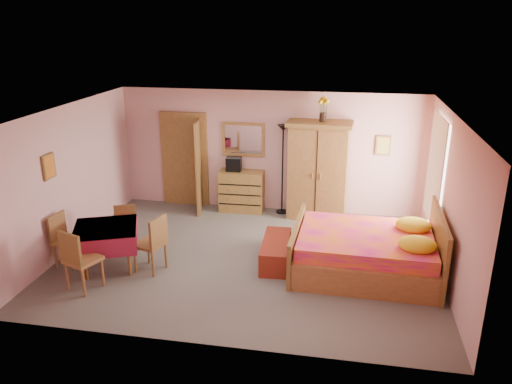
% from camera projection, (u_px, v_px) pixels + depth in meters
% --- Properties ---
extents(floor, '(6.50, 6.50, 0.00)m').
position_uv_depth(floor, '(247.00, 258.00, 8.81)').
color(floor, slate).
rests_on(floor, ground).
extents(ceiling, '(6.50, 6.50, 0.00)m').
position_uv_depth(ceiling, '(246.00, 112.00, 7.95)').
color(ceiling, brown).
rests_on(ceiling, wall_back).
extents(wall_back, '(6.50, 0.10, 2.60)m').
position_uv_depth(wall_back, '(270.00, 152.00, 10.70)').
color(wall_back, '#DDA0A1').
rests_on(wall_back, floor).
extents(wall_front, '(6.50, 0.10, 2.60)m').
position_uv_depth(wall_front, '(207.00, 255.00, 6.06)').
color(wall_front, '#DDA0A1').
rests_on(wall_front, floor).
extents(wall_left, '(0.10, 5.00, 2.60)m').
position_uv_depth(wall_left, '(69.00, 178.00, 8.93)').
color(wall_left, '#DDA0A1').
rests_on(wall_left, floor).
extents(wall_right, '(0.10, 5.00, 2.60)m').
position_uv_depth(wall_right, '(450.00, 201.00, 7.83)').
color(wall_right, '#DDA0A1').
rests_on(wall_right, floor).
extents(doorway, '(1.06, 0.12, 2.15)m').
position_uv_depth(doorway, '(185.00, 160.00, 11.08)').
color(doorway, '#9E6B35').
rests_on(doorway, floor).
extents(window, '(0.08, 1.40, 1.95)m').
position_uv_depth(window, '(436.00, 170.00, 8.90)').
color(window, white).
rests_on(window, wall_right).
extents(picture_left, '(0.04, 0.32, 0.42)m').
position_uv_depth(picture_left, '(49.00, 166.00, 8.23)').
color(picture_left, orange).
rests_on(picture_left, wall_left).
extents(picture_back, '(0.30, 0.04, 0.40)m').
position_uv_depth(picture_back, '(383.00, 145.00, 10.19)').
color(picture_back, '#D8BF59').
rests_on(picture_back, wall_back).
extents(chest_of_drawers, '(0.96, 0.50, 0.90)m').
position_uv_depth(chest_of_drawers, '(242.00, 191.00, 10.87)').
color(chest_of_drawers, olive).
rests_on(chest_of_drawers, floor).
extents(wall_mirror, '(0.93, 0.06, 0.73)m').
position_uv_depth(wall_mirror, '(243.00, 139.00, 10.70)').
color(wall_mirror, white).
rests_on(wall_mirror, wall_back).
extents(stereo, '(0.33, 0.25, 0.29)m').
position_uv_depth(stereo, '(234.00, 164.00, 10.71)').
color(stereo, black).
rests_on(stereo, chest_of_drawers).
extents(floor_lamp, '(0.32, 0.32, 1.94)m').
position_uv_depth(floor_lamp, '(282.00, 170.00, 10.57)').
color(floor_lamp, black).
rests_on(floor_lamp, floor).
extents(wardrobe, '(1.34, 0.74, 2.05)m').
position_uv_depth(wardrobe, '(318.00, 171.00, 10.31)').
color(wardrobe, olive).
rests_on(wardrobe, floor).
extents(sunflower_vase, '(0.20, 0.20, 0.50)m').
position_uv_depth(sunflower_vase, '(323.00, 109.00, 9.89)').
color(sunflower_vase, yellow).
rests_on(sunflower_vase, wardrobe).
extents(bed, '(2.44, 1.95, 1.10)m').
position_uv_depth(bed, '(365.00, 241.00, 8.21)').
color(bed, '#D41479').
rests_on(bed, floor).
extents(bench, '(0.51, 1.24, 0.41)m').
position_uv_depth(bench, '(276.00, 251.00, 8.62)').
color(bench, maroon).
rests_on(bench, floor).
extents(dining_table, '(1.31, 1.31, 0.74)m').
position_uv_depth(dining_table, '(107.00, 247.00, 8.39)').
color(dining_table, maroon).
rests_on(dining_table, floor).
extents(chair_south, '(0.60, 0.60, 1.02)m').
position_uv_depth(chair_south, '(83.00, 259.00, 7.69)').
color(chair_south, '#A36537').
rests_on(chair_south, floor).
extents(chair_north, '(0.50, 0.50, 0.84)m').
position_uv_depth(chair_north, '(126.00, 230.00, 8.94)').
color(chair_north, '#A76938').
rests_on(chair_north, floor).
extents(chair_west, '(0.46, 0.46, 0.92)m').
position_uv_depth(chair_west, '(68.00, 240.00, 8.44)').
color(chair_west, '#AB723A').
rests_on(chair_west, floor).
extents(chair_east, '(0.55, 0.55, 0.98)m').
position_uv_depth(chair_east, '(150.00, 243.00, 8.27)').
color(chair_east, brown).
rests_on(chair_east, floor).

